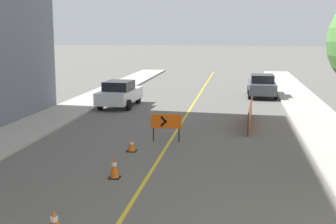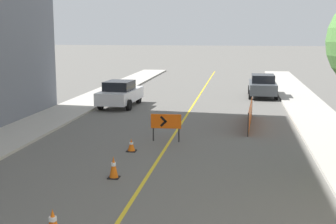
% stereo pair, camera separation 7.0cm
% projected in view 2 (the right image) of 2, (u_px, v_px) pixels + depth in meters
% --- Properties ---
extents(lane_stripe, '(0.12, 57.18, 0.01)m').
position_uv_depth(lane_stripe, '(186.00, 117.00, 25.27)').
color(lane_stripe, gold).
rests_on(lane_stripe, ground_plane).
extents(sidewalk_left, '(2.63, 57.18, 0.12)m').
position_uv_depth(sidewalk_left, '(64.00, 112.00, 26.29)').
color(sidewalk_left, '#ADA89E').
rests_on(sidewalk_left, ground_plane).
extents(sidewalk_right, '(2.63, 57.18, 0.12)m').
position_uv_depth(sidewalk_right, '(318.00, 119.00, 24.22)').
color(sidewalk_right, '#ADA89E').
rests_on(sidewalk_right, ground_plane).
extents(traffic_cone_fourth, '(0.43, 0.43, 0.64)m').
position_uv_depth(traffic_cone_fourth, '(53.00, 223.00, 10.57)').
color(traffic_cone_fourth, black).
rests_on(traffic_cone_fourth, ground_plane).
extents(traffic_cone_fifth, '(0.36, 0.36, 0.71)m').
position_uv_depth(traffic_cone_fifth, '(114.00, 167.00, 14.74)').
color(traffic_cone_fifth, black).
rests_on(traffic_cone_fifth, ground_plane).
extents(traffic_cone_farthest, '(0.37, 0.37, 0.49)m').
position_uv_depth(traffic_cone_farthest, '(131.00, 145.00, 18.03)').
color(traffic_cone_farthest, black).
rests_on(traffic_cone_farthest, ground_plane).
extents(arrow_barricade_primary, '(1.28, 0.12, 1.16)m').
position_uv_depth(arrow_barricade_primary, '(166.00, 122.00, 19.53)').
color(arrow_barricade_primary, '#EF560C').
rests_on(arrow_barricade_primary, ground_plane).
extents(safety_mesh_fence, '(0.32, 5.23, 1.07)m').
position_uv_depth(safety_mesh_fence, '(250.00, 115.00, 22.93)').
color(safety_mesh_fence, '#EF560C').
rests_on(safety_mesh_fence, ground_plane).
extents(parked_car_curb_near, '(2.05, 4.40, 1.59)m').
position_uv_depth(parked_car_curb_near, '(120.00, 94.00, 28.57)').
color(parked_car_curb_near, silver).
rests_on(parked_car_curb_near, ground_plane).
extents(parked_car_curb_mid, '(1.93, 4.31, 1.59)m').
position_uv_depth(parked_car_curb_mid, '(263.00, 86.00, 32.68)').
color(parked_car_curb_mid, '#474C51').
rests_on(parked_car_curb_mid, ground_plane).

